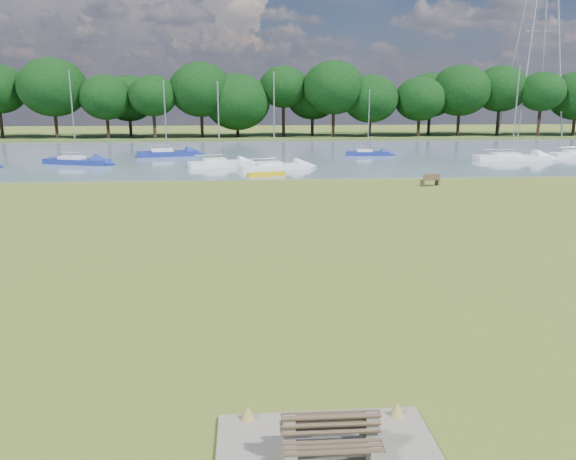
{
  "coord_description": "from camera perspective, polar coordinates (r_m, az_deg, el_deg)",
  "views": [
    {
      "loc": [
        -1.47,
        -22.97,
        6.58
      ],
      "look_at": [
        0.16,
        -2.0,
        1.56
      ],
      "focal_mm": 35.0,
      "sensor_mm": 36.0,
      "label": 1
    }
  ],
  "objects": [
    {
      "name": "sailboat_2",
      "position": [
        51.65,
        -1.48,
        6.65
      ],
      "size": [
        6.58,
        3.44,
        8.71
      ],
      "rotation": [
        0.0,
        0.0,
        0.28
      ],
      "color": "white",
      "rests_on": "river"
    },
    {
      "name": "sailboat_5",
      "position": [
        64.7,
        -12.27,
        7.78
      ],
      "size": [
        6.78,
        3.23,
        8.31
      ],
      "rotation": [
        0.0,
        0.0,
        0.22
      ],
      "color": "navy",
      "rests_on": "river"
    },
    {
      "name": "riverbank_bench",
      "position": [
        43.69,
        14.28,
        4.96
      ],
      "size": [
        1.58,
        0.87,
        0.93
      ],
      "rotation": [
        0.0,
        0.0,
        0.29
      ],
      "color": "brown",
      "rests_on": "ground"
    },
    {
      "name": "sailboat_7",
      "position": [
        63.5,
        21.7,
        7.02
      ],
      "size": [
        7.61,
        2.4,
        9.59
      ],
      "rotation": [
        0.0,
        0.0,
        -0.04
      ],
      "color": "white",
      "rests_on": "river"
    },
    {
      "name": "far_bank",
      "position": [
        95.21,
        -3.59,
        9.43
      ],
      "size": [
        220.0,
        20.0,
        0.4
      ],
      "primitive_type": "cube",
      "color": "#4C6626",
      "rests_on": "ground"
    },
    {
      "name": "sailboat_0",
      "position": [
        54.22,
        -7.03,
        6.92
      ],
      "size": [
        6.12,
        3.19,
        7.91
      ],
      "rotation": [
        0.0,
        0.0,
        0.27
      ],
      "color": "white",
      "rests_on": "river"
    },
    {
      "name": "river",
      "position": [
        65.32,
        -3.15,
        7.62
      ],
      "size": [
        220.0,
        40.0,
        0.1
      ],
      "primitive_type": "cube",
      "color": "slate",
      "rests_on": "ground"
    },
    {
      "name": "sailboat_6",
      "position": [
        64.76,
        8.05,
        7.88
      ],
      "size": [
        4.94,
        1.74,
        7.27
      ],
      "rotation": [
        0.0,
        0.0,
        -0.08
      ],
      "color": "navy",
      "rests_on": "river"
    },
    {
      "name": "kayak",
      "position": [
        47.44,
        -2.23,
        5.69
      ],
      "size": [
        3.32,
        1.65,
        0.32
      ],
      "primitive_type": "cube",
      "rotation": [
        0.0,
        0.0,
        0.29
      ],
      "color": "#E0AF09",
      "rests_on": "river"
    },
    {
      "name": "ground",
      "position": [
        23.94,
        -0.74,
        -2.53
      ],
      "size": [
        220.0,
        220.0,
        0.0
      ],
      "primitive_type": "plane",
      "color": "olive"
    },
    {
      "name": "concrete_pad",
      "position": [
        11.2,
        4.28,
        -22.3
      ],
      "size": [
        4.2,
        3.2,
        0.1
      ],
      "primitive_type": "cube",
      "color": "gray",
      "rests_on": "ground"
    },
    {
      "name": "sailboat_8",
      "position": [
        59.59,
        -20.75,
        6.73
      ],
      "size": [
        6.79,
        3.94,
        9.02
      ],
      "rotation": [
        0.0,
        0.0,
        -0.34
      ],
      "color": "navy",
      "rests_on": "river"
    },
    {
      "name": "tree_line",
      "position": [
        90.98,
        -5.08,
        13.62
      ],
      "size": [
        138.57,
        9.73,
        11.78
      ],
      "color": "black",
      "rests_on": "far_bank"
    },
    {
      "name": "bench_pair",
      "position": [
        10.94,
        4.33,
        -20.4
      ],
      "size": [
        1.82,
        1.08,
        0.97
      ],
      "rotation": [
        0.0,
        0.0,
        -0.01
      ],
      "color": "gray",
      "rests_on": "concrete_pad"
    }
  ]
}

